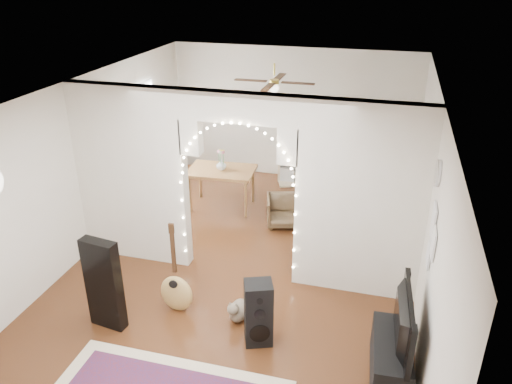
% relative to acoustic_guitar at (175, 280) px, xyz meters
% --- Properties ---
extents(floor, '(7.50, 7.50, 0.00)m').
position_rel_acoustic_guitar_xyz_m(floor, '(0.53, 1.12, -0.48)').
color(floor, black).
rests_on(floor, ground).
extents(ceiling, '(5.00, 7.50, 0.02)m').
position_rel_acoustic_guitar_xyz_m(ceiling, '(0.53, 1.12, 2.22)').
color(ceiling, white).
rests_on(ceiling, wall_back).
extents(wall_back, '(5.00, 0.02, 2.70)m').
position_rel_acoustic_guitar_xyz_m(wall_back, '(0.53, 4.87, 0.87)').
color(wall_back, silver).
rests_on(wall_back, floor).
extents(wall_left, '(0.02, 7.50, 2.70)m').
position_rel_acoustic_guitar_xyz_m(wall_left, '(-1.97, 1.12, 0.87)').
color(wall_left, silver).
rests_on(wall_left, floor).
extents(wall_right, '(0.02, 7.50, 2.70)m').
position_rel_acoustic_guitar_xyz_m(wall_right, '(3.03, 1.12, 0.87)').
color(wall_right, silver).
rests_on(wall_right, floor).
extents(divider_wall, '(5.00, 0.20, 2.70)m').
position_rel_acoustic_guitar_xyz_m(divider_wall, '(0.53, 1.12, 0.94)').
color(divider_wall, silver).
rests_on(divider_wall, floor).
extents(fairy_lights, '(1.64, 0.04, 1.60)m').
position_rel_acoustic_guitar_xyz_m(fairy_lights, '(0.53, 0.99, 1.07)').
color(fairy_lights, '#FFEABF').
rests_on(fairy_lights, divider_wall).
extents(window, '(0.04, 1.20, 1.40)m').
position_rel_acoustic_guitar_xyz_m(window, '(-1.94, 2.92, 1.02)').
color(window, white).
rests_on(window, wall_left).
extents(wall_clock, '(0.03, 0.31, 0.31)m').
position_rel_acoustic_guitar_xyz_m(wall_clock, '(3.01, 0.52, 1.62)').
color(wall_clock, white).
rests_on(wall_clock, wall_right).
extents(picture_frames, '(0.02, 0.50, 0.70)m').
position_rel_acoustic_guitar_xyz_m(picture_frames, '(3.01, 0.12, 1.02)').
color(picture_frames, white).
rests_on(picture_frames, wall_right).
extents(ceiling_fan, '(1.10, 1.10, 0.30)m').
position_rel_acoustic_guitar_xyz_m(ceiling_fan, '(0.53, 3.12, 1.92)').
color(ceiling_fan, '#AD9839').
rests_on(ceiling_fan, ceiling).
extents(guitar_case, '(0.49, 0.22, 1.23)m').
position_rel_acoustic_guitar_xyz_m(guitar_case, '(-0.72, -0.49, 0.13)').
color(guitar_case, black).
rests_on(guitar_case, floor).
extents(acoustic_guitar, '(0.46, 0.20, 1.11)m').
position_rel_acoustic_guitar_xyz_m(acoustic_guitar, '(0.00, 0.00, 0.00)').
color(acoustic_guitar, '#B9874A').
rests_on(acoustic_guitar, floor).
extents(tabby_cat, '(0.30, 0.56, 0.37)m').
position_rel_acoustic_guitar_xyz_m(tabby_cat, '(0.83, 0.03, -0.33)').
color(tabby_cat, brown).
rests_on(tabby_cat, floor).
extents(floor_speaker, '(0.41, 0.38, 0.84)m').
position_rel_acoustic_guitar_xyz_m(floor_speaker, '(1.19, -0.29, -0.06)').
color(floor_speaker, black).
rests_on(floor_speaker, floor).
extents(media_console, '(0.46, 1.02, 0.50)m').
position_rel_acoustic_guitar_xyz_m(media_console, '(2.73, -0.47, -0.23)').
color(media_console, black).
rests_on(media_console, floor).
extents(tv, '(0.20, 1.08, 0.62)m').
position_rel_acoustic_guitar_xyz_m(tv, '(2.73, -0.47, 0.33)').
color(tv, black).
rests_on(tv, media_console).
extents(bookcase, '(1.58, 0.87, 1.57)m').
position_rel_acoustic_guitar_xyz_m(bookcase, '(1.10, 4.62, 0.30)').
color(bookcase, beige).
rests_on(bookcase, floor).
extents(dining_table, '(1.25, 0.88, 0.76)m').
position_rel_acoustic_guitar_xyz_m(dining_table, '(-0.41, 3.06, 0.20)').
color(dining_table, brown).
rests_on(dining_table, floor).
extents(flower_vase, '(0.20, 0.20, 0.19)m').
position_rel_acoustic_guitar_xyz_m(flower_vase, '(-0.41, 3.06, 0.37)').
color(flower_vase, white).
rests_on(flower_vase, dining_table).
extents(dining_chair_left, '(0.70, 0.71, 0.53)m').
position_rel_acoustic_guitar_xyz_m(dining_chair_left, '(0.84, 2.68, -0.22)').
color(dining_chair_left, brown).
rests_on(dining_chair_left, floor).
extents(dining_chair_right, '(0.63, 0.63, 0.44)m').
position_rel_acoustic_guitar_xyz_m(dining_chair_right, '(1.75, 3.97, -0.26)').
color(dining_chair_right, brown).
rests_on(dining_chair_right, floor).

